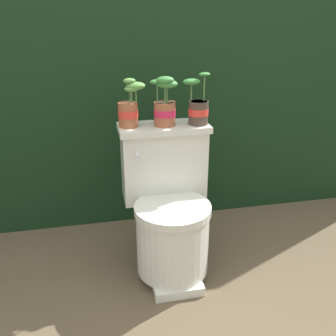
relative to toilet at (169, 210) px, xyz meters
The scene contains 6 objects.
ground_plane 0.33m from the toilet, 127.63° to the right, with size 12.00×12.00×0.00m, color brown.
hedge_backdrop 1.12m from the toilet, 91.43° to the left, with size 3.61×0.98×1.64m.
toilet is the anchor object (origin of this frame).
potted_plant_left 0.53m from the toilet, 139.43° to the left, with size 0.13×0.09×0.23m.
potted_plant_midleft 0.51m from the toilet, 87.96° to the left, with size 0.12×0.11×0.23m.
potted_plant_middle 0.51m from the toilet, 34.07° to the left, with size 0.13×0.10×0.24m.
Camera 1 is at (-0.31, -1.54, 1.22)m, focal length 40.00 mm.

